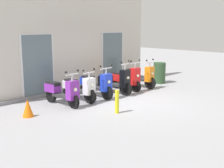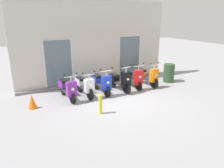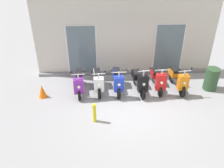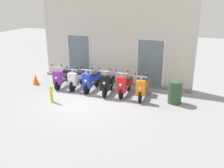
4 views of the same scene
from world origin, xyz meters
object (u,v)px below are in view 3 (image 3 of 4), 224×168
Objects in this scene: trash_bin at (211,79)px; traffic_cone at (42,91)px; scooter_red at (158,79)px; scooter_white at (98,81)px; scooter_purple at (79,82)px; scooter_orange at (178,79)px; scooter_black at (139,81)px; scooter_blue at (117,80)px; curb_bollard at (94,113)px.

traffic_cone is at bearing -177.79° from trash_bin.
scooter_red is at bearing 4.06° from traffic_cone.
scooter_white is at bearing 9.00° from traffic_cone.
scooter_orange is at bearing 0.06° from scooter_purple.
scooter_red is (0.76, 0.12, -0.01)m from scooter_black.
scooter_black is at bearing 3.03° from traffic_cone.
scooter_orange is 3.09× the size of traffic_cone.
scooter_purple is 0.99× the size of scooter_orange.
traffic_cone is at bearing -171.00° from scooter_white.
scooter_red reaches higher than scooter_blue.
scooter_black is 0.77m from scooter_red.
scooter_purple is at bearing -179.16° from scooter_blue.
scooter_red reaches higher than scooter_white.
scooter_orange is at bearing 3.10° from traffic_cone.
scooter_blue is 1.72× the size of trash_bin.
curb_bollard is at bearing -150.88° from scooter_orange.
scooter_purple is 2.40m from scooter_black.
trash_bin is (5.36, -0.03, -0.01)m from scooter_purple.
traffic_cone is 6.79m from trash_bin.
scooter_orange is (2.45, -0.02, 0.01)m from scooter_blue.
scooter_black is 0.99× the size of scooter_orange.
scooter_orange is at bearing 178.67° from trash_bin.
scooter_black reaches higher than trash_bin.
scooter_blue is 2.45m from scooter_orange.
trash_bin is at bearing 21.25° from curb_bollard.
trash_bin reaches higher than traffic_cone.
scooter_orange is (1.58, 0.09, 0.00)m from scooter_black.
scooter_blue is at bearing 64.40° from curb_bollard.
scooter_purple is 1.00× the size of scooter_black.
scooter_orange is 1.72× the size of trash_bin.
curb_bollard is at bearing -134.87° from scooter_black.
scooter_black is (1.64, -0.14, 0.03)m from scooter_white.
scooter_white is 1.93m from curb_bollard.
scooter_blue is at bearing 172.84° from scooter_black.
scooter_purple is 3.17m from scooter_red.
curb_bollard reaches higher than traffic_cone.
scooter_black is 1.69× the size of trash_bin.
scooter_orange reaches higher than curb_bollard.
scooter_blue is at bearing 179.58° from scooter_orange.
curb_bollard is at bearing -143.12° from scooter_red.
scooter_red is (1.63, 0.01, 0.00)m from scooter_blue.
scooter_red is (3.17, 0.04, 0.01)m from scooter_purple.
scooter_red is 0.82m from scooter_orange.
scooter_purple reaches higher than curb_bollard.
scooter_white is 1.65m from scooter_black.
scooter_black is at bearing -176.73° from scooter_orange.
scooter_blue is 1.02× the size of scooter_black.
traffic_cone is at bearing -176.97° from scooter_black.
scooter_orange is 3.84m from curb_bollard.
scooter_purple reaches higher than scooter_white.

